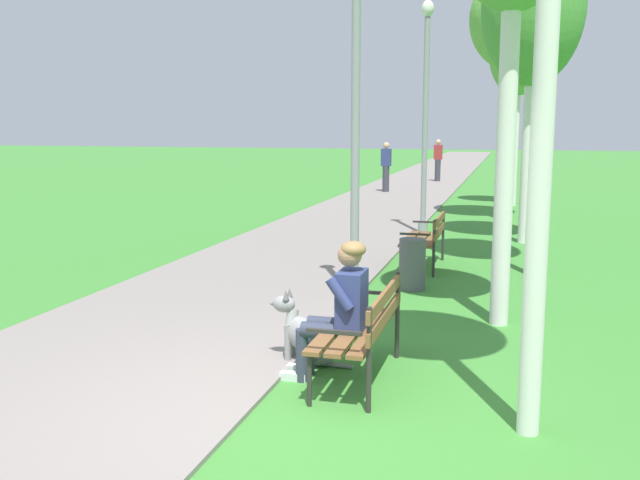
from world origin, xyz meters
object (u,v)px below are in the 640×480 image
birch_tree_sixth (518,53)px  litter_bin (412,264)px  dog_grey (307,337)px  lamp_post_mid (425,117)px  lamp_post_near (355,118)px  park_bench_mid (427,235)px  birch_tree_fourth (533,7)px  birch_tree_fifth (516,20)px  pedestrian_further_distant (438,160)px  person_seated_on_near_bench (339,305)px  park_bench_near (364,324)px  pedestrian_distant (386,167)px

birch_tree_sixth → litter_bin: 11.60m
dog_grey → lamp_post_mid: bearing=89.6°
lamp_post_near → birch_tree_sixth: size_ratio=0.82×
park_bench_mid → birch_tree_fourth: 4.99m
birch_tree_fifth → pedestrian_further_distant: birch_tree_fifth is taller
birch_tree_fifth → park_bench_mid: bearing=-101.0°
lamp_post_mid → person_seated_on_near_bench: bearing=-87.7°
birch_tree_fourth → birch_tree_sixth: 6.49m
birch_tree_sixth → litter_bin: (-1.23, -10.91, -3.76)m
park_bench_near → litter_bin: 3.62m
birch_tree_fourth → pedestrian_distant: birch_tree_fourth is taller
park_bench_mid → birch_tree_fifth: bearing=79.0°
park_bench_mid → birch_tree_sixth: (1.22, 9.34, 3.60)m
dog_grey → lamp_post_mid: size_ratio=0.18×
lamp_post_mid → birch_tree_sixth: 6.54m
litter_bin → pedestrian_distant: (-2.79, 13.67, 0.49)m
lamp_post_near → pedestrian_distant: lamp_post_near is taller
dog_grey → pedestrian_further_distant: size_ratio=0.50×
lamp_post_near → pedestrian_further_distant: lamp_post_near is taller
person_seated_on_near_bench → pedestrian_distant: 17.55m
litter_bin → lamp_post_near: bearing=-127.3°
birch_tree_fifth → litter_bin: birch_tree_fifth is taller
birch_tree_fifth → park_bench_near: bearing=-95.5°
birch_tree_fourth → litter_bin: bearing=-108.6°
dog_grey → litter_bin: dog_grey is taller
park_bench_mid → birch_tree_fifth: (1.16, 6.01, 4.00)m
lamp_post_near → birch_tree_fifth: size_ratio=0.78×
litter_bin → birch_tree_sixth: bearing=83.6°
birch_tree_fourth → litter_bin: size_ratio=8.29×
litter_bin → pedestrian_distant: bearing=101.5°
birch_tree_fourth → park_bench_near: bearing=-99.9°
person_seated_on_near_bench → dog_grey: 0.67m
person_seated_on_near_bench → birch_tree_sixth: (1.35, 14.58, 3.43)m
dog_grey → birch_tree_fourth: size_ratio=0.14×
park_bench_near → birch_tree_fifth: 11.94m
park_bench_mid → birch_tree_fourth: (1.48, 2.86, 3.81)m
lamp_post_mid → dog_grey: bearing=-90.4°
lamp_post_near → pedestrian_distant: size_ratio=2.70×
litter_bin → person_seated_on_near_bench: bearing=-91.9°
park_bench_mid → birch_tree_sixth: size_ratio=0.28×
lamp_post_near → birch_tree_sixth: bearing=81.0°
birch_tree_sixth → pedestrian_distant: 5.87m
park_bench_near → litter_bin: park_bench_near is taller
lamp_post_near → pedestrian_further_distant: 19.44m
birch_tree_sixth → pedestrian_distant: bearing=145.5°
park_bench_near → birch_tree_fifth: size_ratio=0.26×
pedestrian_distant → pedestrian_further_distant: size_ratio=1.00×
person_seated_on_near_bench → lamp_post_near: lamp_post_near is taller
park_bench_near → lamp_post_near: size_ratio=0.34×
litter_bin → birch_tree_fourth: bearing=71.4°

